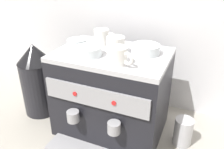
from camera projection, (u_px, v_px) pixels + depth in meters
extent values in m
plane|color=#9E998E|center=(112.00, 126.00, 1.26)|extent=(4.00, 4.00, 0.00)
cube|color=silver|center=(136.00, 7.00, 1.27)|extent=(2.80, 0.03, 1.16)
cube|color=black|center=(112.00, 94.00, 1.17)|extent=(0.52, 0.36, 0.41)
cube|color=#B7B7BC|center=(112.00, 55.00, 1.07)|extent=(0.52, 0.36, 0.02)
cube|color=#939399|center=(94.00, 97.00, 0.97)|extent=(0.48, 0.01, 0.09)
cylinder|color=red|center=(75.00, 94.00, 1.00)|extent=(0.02, 0.01, 0.02)
cylinder|color=red|center=(114.00, 103.00, 0.94)|extent=(0.02, 0.01, 0.02)
cylinder|color=#939399|center=(73.00, 116.00, 1.04)|extent=(0.06, 0.06, 0.05)
cylinder|color=#939399|center=(114.00, 128.00, 0.97)|extent=(0.06, 0.06, 0.05)
cylinder|color=white|center=(102.00, 37.00, 1.14)|extent=(0.07, 0.07, 0.08)
torus|color=white|center=(111.00, 38.00, 1.13)|extent=(0.06, 0.02, 0.06)
cylinder|color=white|center=(118.00, 56.00, 0.93)|extent=(0.08, 0.08, 0.07)
torus|color=white|center=(128.00, 59.00, 0.90)|extent=(0.06, 0.03, 0.06)
cylinder|color=white|center=(115.00, 45.00, 1.04)|extent=(0.08, 0.08, 0.08)
torus|color=white|center=(113.00, 50.00, 0.99)|extent=(0.03, 0.06, 0.06)
cylinder|color=silver|center=(77.00, 44.00, 1.11)|extent=(0.09, 0.09, 0.04)
cylinder|color=silver|center=(77.00, 47.00, 1.12)|extent=(0.05, 0.05, 0.01)
cylinder|color=silver|center=(146.00, 49.00, 1.05)|extent=(0.13, 0.13, 0.04)
cylinder|color=silver|center=(145.00, 52.00, 1.05)|extent=(0.07, 0.07, 0.01)
cylinder|color=silver|center=(88.00, 51.00, 1.03)|extent=(0.12, 0.12, 0.04)
cylinder|color=silver|center=(89.00, 54.00, 1.03)|extent=(0.07, 0.07, 0.01)
cylinder|color=black|center=(39.00, 87.00, 1.32)|extent=(0.19, 0.19, 0.31)
cone|color=black|center=(33.00, 53.00, 1.23)|extent=(0.19, 0.19, 0.10)
cylinder|color=#B7B7BC|center=(183.00, 132.00, 1.11)|extent=(0.09, 0.09, 0.14)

